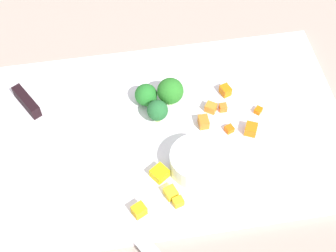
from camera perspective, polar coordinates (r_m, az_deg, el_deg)
The scene contains 18 objects.
ground_plane at distance 0.78m, azimuth 0.00°, elevation -0.93°, with size 4.00×4.00×0.00m, color #A09182.
cutting_board at distance 0.77m, azimuth 0.00°, elevation -0.68°, with size 0.54×0.34×0.01m, color white.
prep_bowl at distance 0.72m, azimuth 3.19°, elevation -4.03°, with size 0.08×0.08×0.03m, color white.
chef_knife at distance 0.77m, azimuth -12.59°, elevation -1.20°, with size 0.19×0.32×0.02m.
carrot_dice_0 at distance 0.77m, azimuth 9.38°, elevation -0.36°, with size 0.02×0.02×0.02m, color orange.
carrot_dice_1 at distance 0.77m, azimuth 6.94°, elevation -0.35°, with size 0.01×0.01×0.01m, color orange.
carrot_dice_2 at distance 0.81m, azimuth 6.52°, elevation 4.02°, with size 0.02×0.01×0.02m, color orange.
carrot_dice_3 at distance 0.80m, azimuth 10.18°, elevation 1.75°, with size 0.01×0.01×0.01m, color orange.
carrot_dice_4 at distance 0.79m, azimuth 4.88°, elevation 2.09°, with size 0.01×0.02×0.01m, color orange.
carrot_dice_5 at distance 0.77m, azimuth 4.00°, elevation 0.65°, with size 0.01×0.02×0.02m, color orange.
carrot_dice_6 at distance 0.79m, azimuth 6.25°, elevation 2.09°, with size 0.01×0.01×0.01m, color orange.
pepper_dice_0 at distance 0.72m, azimuth -0.95°, elevation -5.38°, with size 0.02×0.02×0.02m, color yellow.
pepper_dice_1 at distance 0.70m, azimuth 0.32°, elevation -7.57°, with size 0.02×0.02×0.01m, color yellow.
pepper_dice_2 at distance 0.69m, azimuth -3.29°, elevation -9.51°, with size 0.02×0.02×0.02m, color yellow.
pepper_dice_3 at distance 0.70m, azimuth 1.16°, elevation -8.58°, with size 0.01×0.01×0.01m, color yellow.
broccoli_floret_0 at distance 0.78m, azimuth 0.27°, elevation 3.95°, with size 0.04×0.04×0.05m.
broccoli_floret_1 at distance 0.76m, azimuth -1.20°, elevation 1.75°, with size 0.03×0.03×0.04m.
broccoli_floret_2 at distance 0.78m, azimuth -2.51°, elevation 3.52°, with size 0.04×0.04×0.04m.
Camera 1 is at (-0.07, -0.43, 0.64)m, focal length 53.85 mm.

